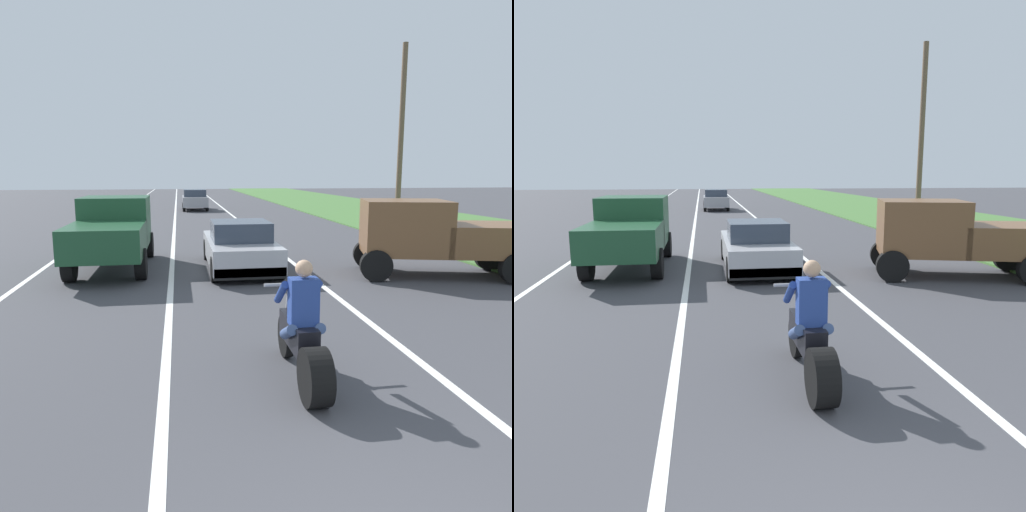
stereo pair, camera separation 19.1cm
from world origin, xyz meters
The scene contains 10 objects.
lane_stripe_left_solid centered at (-5.40, 20.00, 0.00)m, with size 0.14×120.00×0.01m, color white.
lane_stripe_right_solid centered at (1.80, 20.00, 0.00)m, with size 0.14×120.00×0.01m, color white.
lane_stripe_centre_dashed centered at (-1.80, 20.00, 0.00)m, with size 0.14×120.00×0.01m, color white.
grass_verge_right centered at (11.92, 20.00, 0.03)m, with size 10.00×120.00×0.06m, color #477538.
motorcycle_with_rider centered at (-0.05, 3.82, 0.59)m, with size 0.70×2.21×1.62m.
sports_car_silver centered at (0.10, 11.36, 0.63)m, with size 1.84×4.30×1.37m.
pickup_truck_left_lane_dark_green centered at (-3.42, 12.04, 1.11)m, with size 2.02×4.80×1.98m.
pickup_truck_right_shoulder_brown centered at (5.16, 9.66, 1.11)m, with size 5.14×3.14×1.98m.
utility_pole_roadside centered at (8.53, 19.26, 4.18)m, with size 0.24×0.24×8.36m, color brown.
distant_car_far_ahead centered at (-0.39, 33.49, 0.77)m, with size 1.80×4.00×1.50m.
Camera 1 is at (-1.56, -1.82, 2.68)m, focal length 33.64 mm.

